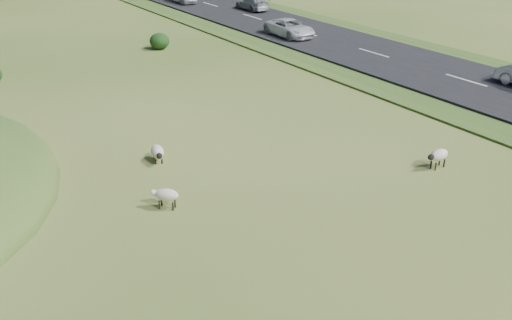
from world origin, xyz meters
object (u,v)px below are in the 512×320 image
at_px(sheep_2, 438,155).
at_px(car_5, 252,4).
at_px(car_0, 289,28).
at_px(sheep_5, 166,195).
at_px(sheep_0, 157,152).

xyz_separation_m(sheep_2, car_5, (12.75, 34.07, 0.28)).
distance_m(car_0, car_5, 11.98).
bearing_deg(sheep_5, car_5, -81.87).
distance_m(sheep_5, car_0, 27.96).
height_order(sheep_5, car_5, car_5).
distance_m(sheep_0, sheep_5, 4.18).
height_order(sheep_2, car_5, car_5).
distance_m(sheep_2, car_5, 36.38).
height_order(sheep_2, sheep_5, sheep_2).
bearing_deg(car_5, sheep_5, 52.41).
relative_size(sheep_5, car_0, 0.21).
xyz_separation_m(sheep_5, car_0, (20.00, 19.54, 0.36)).
xyz_separation_m(sheep_0, car_0, (18.55, 15.62, 0.46)).
distance_m(sheep_2, sheep_5, 11.49).
height_order(car_0, car_5, car_0).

